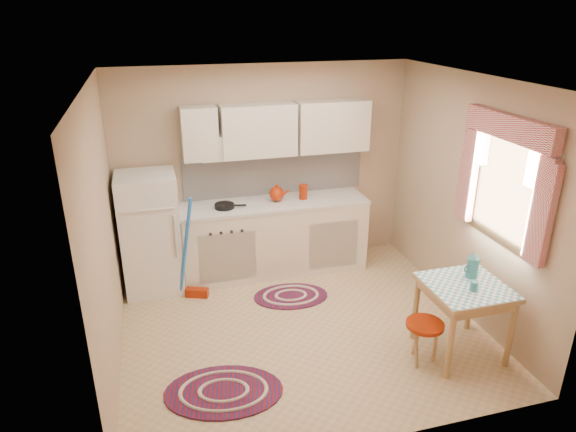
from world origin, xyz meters
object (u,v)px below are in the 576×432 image
object	(u,v)px
fridge	(151,233)
stool	(423,342)
table	(461,319)
base_cabinets	(274,238)

from	to	relation	value
fridge	stool	xyz separation A→B (m)	(2.35, -2.08, -0.49)
stool	fridge	bearing A→B (deg)	138.42
fridge	stool	size ratio (longest dim) A/B	3.33
fridge	table	world-z (taller)	fridge
fridge	table	distance (m)	3.45
base_cabinets	fridge	bearing A→B (deg)	-178.04
table	stool	size ratio (longest dim) A/B	1.71
table	stool	bearing A→B (deg)	-173.41
stool	table	bearing A→B (deg)	6.59
stool	base_cabinets	bearing A→B (deg)	112.62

